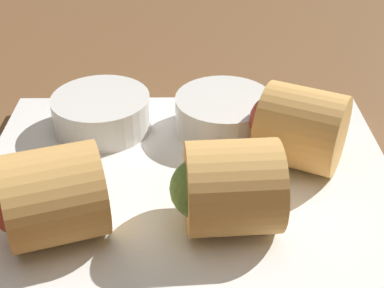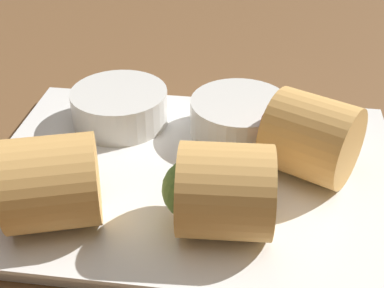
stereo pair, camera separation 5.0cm
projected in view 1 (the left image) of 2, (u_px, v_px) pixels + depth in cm
name	position (u px, v px, depth cm)	size (l,w,h in cm)	color
table_surface	(192.00, 178.00, 45.43)	(180.00, 140.00, 2.00)	brown
serving_plate	(192.00, 178.00, 42.47)	(32.34, 23.89, 1.50)	white
roll_front_left	(232.00, 188.00, 35.21)	(7.45, 6.76, 6.38)	#DBA356
roll_front_right	(54.00, 197.00, 34.40)	(7.99, 7.96, 6.38)	#DBA356
roll_back_left	(302.00, 127.00, 41.47)	(8.33, 8.44, 6.38)	#DBA356
dipping_bowl_near	(229.00, 112.00, 46.31)	(8.49, 8.49, 3.09)	silver
dipping_bowl_far	(106.00, 111.00, 46.45)	(8.49, 8.49, 3.09)	silver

